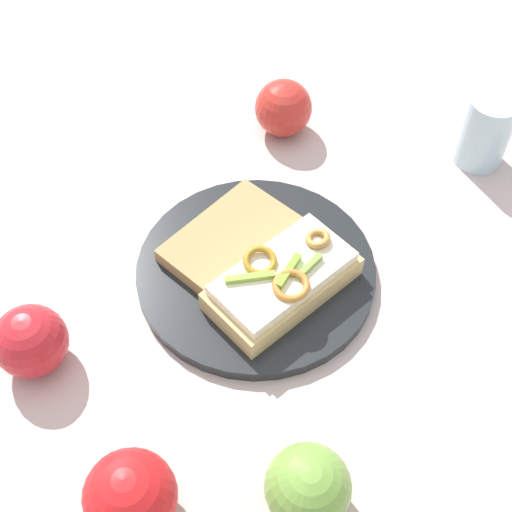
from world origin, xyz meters
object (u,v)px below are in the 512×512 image
plate (256,271)px  sandwich (283,280)px  apple_3 (130,496)px  bread_slice_side (231,239)px  apple_0 (304,488)px  drinking_glass (486,131)px  apple_1 (283,108)px  apple_2 (31,341)px

plate → sandwich: size_ratio=1.47×
apple_3 → bread_slice_side: bearing=-24.9°
sandwich → apple_0: apple_0 is taller
plate → drinking_glass: 0.34m
apple_1 → drinking_glass: bearing=-112.5°
apple_1 → drinking_glass: drinking_glass is taller
apple_1 → bread_slice_side: bearing=153.0°
bread_slice_side → apple_2: apple_2 is taller
sandwich → bread_slice_side: (0.07, 0.05, -0.01)m
apple_0 → bread_slice_side: bearing=3.7°
apple_0 → apple_2: size_ratio=1.03×
apple_2 → sandwich: bearing=-83.2°
plate → apple_0: size_ratio=3.49×
apple_0 → apple_2: 0.30m
apple_3 → drinking_glass: bearing=-51.2°
apple_0 → apple_3: 0.15m
bread_slice_side → apple_0: apple_0 is taller
apple_2 → apple_0: bearing=-128.9°
apple_0 → apple_1: bearing=-9.3°
apple_0 → drinking_glass: 0.50m
apple_1 → apple_3: 0.52m
sandwich → drinking_glass: bearing=178.5°
apple_3 → sandwich: bearing=-40.5°
sandwich → apple_3: 0.27m
plate → bread_slice_side: 0.05m
apple_0 → apple_1: (0.49, -0.08, -0.00)m
apple_0 → apple_3: bearing=83.1°
apple_1 → apple_3: (-0.47, 0.23, 0.00)m
drinking_glass → bread_slice_side: bearing=106.1°
sandwich → bread_slice_side: 0.09m
plate → apple_1: bearing=-18.4°
bread_slice_side → drinking_glass: drinking_glass is taller
sandwich → apple_1: 0.27m
sandwich → drinking_glass: (0.17, -0.29, 0.01)m
apple_2 → apple_1: bearing=-46.6°
apple_0 → apple_1: 0.50m
apple_2 → apple_3: bearing=-152.9°
apple_1 → apple_2: 0.43m
sandwich → apple_3: (-0.20, 0.17, 0.01)m
plate → apple_0: apple_0 is taller
sandwich → plate: bearing=-90.0°
sandwich → apple_3: bearing=17.8°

